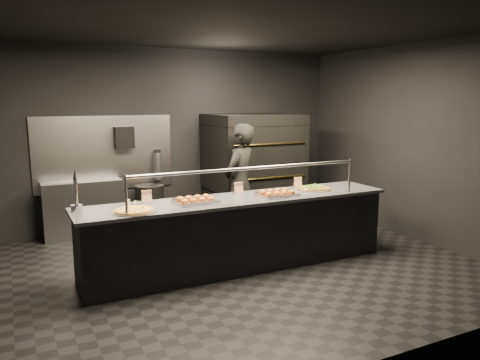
{
  "coord_description": "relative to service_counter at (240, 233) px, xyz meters",
  "views": [
    {
      "loc": [
        -2.58,
        -5.2,
        2.15
      ],
      "look_at": [
        0.1,
        0.2,
        1.11
      ],
      "focal_mm": 35.0,
      "sensor_mm": 36.0,
      "label": 1
    }
  ],
  "objects": [
    {
      "name": "room",
      "position": [
        -0.02,
        0.05,
        1.03
      ],
      "size": [
        6.04,
        6.0,
        3.0
      ],
      "color": "black",
      "rests_on": "ground"
    },
    {
      "name": "prep_shelf",
      "position": [
        -1.6,
        2.32,
        -0.01
      ],
      "size": [
        1.2,
        0.35,
        0.9
      ],
      "primitive_type": "cube",
      "color": "#99999E",
      "rests_on": "ground"
    },
    {
      "name": "square_pizza",
      "position": [
        1.17,
        0.05,
        0.47
      ],
      "size": [
        0.46,
        0.46,
        0.05
      ],
      "color": "silver",
      "rests_on": "service_counter"
    },
    {
      "name": "trash_bin",
      "position": [
        -0.58,
        2.17,
        -0.08
      ],
      "size": [
        0.46,
        0.46,
        0.77
      ],
      "primitive_type": "cylinder",
      "color": "black",
      "rests_on": "ground"
    },
    {
      "name": "slider_tray_b",
      "position": [
        0.5,
        -0.08,
        0.49
      ],
      "size": [
        0.58,
        0.5,
        0.08
      ],
      "color": "silver",
      "rests_on": "service_counter"
    },
    {
      "name": "tent_cards",
      "position": [
        0.02,
        0.28,
        0.53
      ],
      "size": [
        2.3,
        0.04,
        0.15
      ],
      "color": "white",
      "rests_on": "service_counter"
    },
    {
      "name": "slider_tray_a",
      "position": [
        -0.6,
        -0.0,
        0.49
      ],
      "size": [
        0.56,
        0.46,
        0.08
      ],
      "color": "silver",
      "rests_on": "service_counter"
    },
    {
      "name": "condiment_jar",
      "position": [
        -1.37,
        0.1,
        0.5
      ],
      "size": [
        0.14,
        0.06,
        0.09
      ],
      "color": "silver",
      "rests_on": "service_counter"
    },
    {
      "name": "service_counter",
      "position": [
        0.0,
        0.0,
        0.0
      ],
      "size": [
        4.1,
        0.78,
        1.37
      ],
      "color": "black",
      "rests_on": "ground"
    },
    {
      "name": "pizza_oven",
      "position": [
        1.2,
        1.9,
        0.5
      ],
      "size": [
        1.5,
        1.23,
        1.91
      ],
      "color": "black",
      "rests_on": "ground"
    },
    {
      "name": "worker",
      "position": [
        0.51,
        1.02,
        0.44
      ],
      "size": [
        0.79,
        0.74,
        1.8
      ],
      "primitive_type": "imported",
      "rotation": [
        0.0,
        0.0,
        3.76
      ],
      "color": "black",
      "rests_on": "ground"
    },
    {
      "name": "beer_tap",
      "position": [
        -1.95,
        0.17,
        0.59
      ],
      "size": [
        0.12,
        0.18,
        0.48
      ],
      "color": "silver",
      "rests_on": "service_counter"
    },
    {
      "name": "round_pizza",
      "position": [
        -1.38,
        -0.15,
        0.47
      ],
      "size": [
        0.49,
        0.49,
        0.03
      ],
      "color": "silver",
      "rests_on": "service_counter"
    },
    {
      "name": "towel_dispenser",
      "position": [
        -0.9,
        2.39,
        1.09
      ],
      "size": [
        0.3,
        0.2,
        0.35
      ],
      "primitive_type": "cube",
      "color": "black",
      "rests_on": "room"
    },
    {
      "name": "fire_extinguisher",
      "position": [
        -0.35,
        2.4,
        0.6
      ],
      "size": [
        0.14,
        0.14,
        0.51
      ],
      "color": "#B2B2B7",
      "rests_on": "room"
    }
  ]
}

